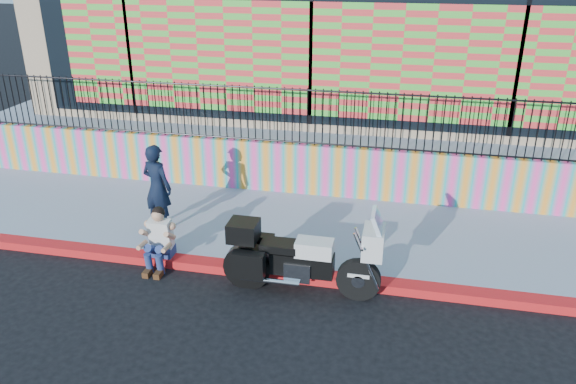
# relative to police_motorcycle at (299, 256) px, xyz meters

# --- Properties ---
(ground) EXTENTS (90.00, 90.00, 0.00)m
(ground) POSITION_rel_police_motorcycle_xyz_m (-0.65, 0.35, -0.64)
(ground) COLOR black
(ground) RESTS_ON ground
(red_curb) EXTENTS (16.00, 0.30, 0.15)m
(red_curb) POSITION_rel_police_motorcycle_xyz_m (-0.65, 0.35, -0.57)
(red_curb) COLOR red
(red_curb) RESTS_ON ground
(sidewalk) EXTENTS (16.00, 3.00, 0.15)m
(sidewalk) POSITION_rel_police_motorcycle_xyz_m (-0.65, 2.00, -0.57)
(sidewalk) COLOR #8B91A7
(sidewalk) RESTS_ON ground
(mural_wall) EXTENTS (16.00, 0.20, 1.10)m
(mural_wall) POSITION_rel_police_motorcycle_xyz_m (-0.65, 3.60, 0.06)
(mural_wall) COLOR #FF439F
(mural_wall) RESTS_ON sidewalk
(metal_fence) EXTENTS (15.80, 0.04, 1.20)m
(metal_fence) POSITION_rel_police_motorcycle_xyz_m (-0.65, 3.60, 1.21)
(metal_fence) COLOR black
(metal_fence) RESTS_ON mural_wall
(elevated_platform) EXTENTS (16.00, 10.00, 1.25)m
(elevated_platform) POSITION_rel_police_motorcycle_xyz_m (-0.65, 8.70, -0.02)
(elevated_platform) COLOR #8B91A7
(elevated_platform) RESTS_ON ground
(storefront_building) EXTENTS (14.00, 8.06, 4.00)m
(storefront_building) POSITION_rel_police_motorcycle_xyz_m (-0.65, 8.48, 2.61)
(storefront_building) COLOR tan
(storefront_building) RESTS_ON elevated_platform
(police_motorcycle) EXTENTS (2.46, 0.81, 1.53)m
(police_motorcycle) POSITION_rel_police_motorcycle_xyz_m (0.00, 0.00, 0.00)
(police_motorcycle) COLOR black
(police_motorcycle) RESTS_ON ground
(police_officer) EXTENTS (0.69, 0.54, 1.65)m
(police_officer) POSITION_rel_police_motorcycle_xyz_m (-2.96, 1.38, 0.33)
(police_officer) COLOR black
(police_officer) RESTS_ON sidewalk
(seated_man) EXTENTS (0.54, 0.71, 1.06)m
(seated_man) POSITION_rel_police_motorcycle_xyz_m (-2.47, 0.21, -0.19)
(seated_man) COLOR navy
(seated_man) RESTS_ON ground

